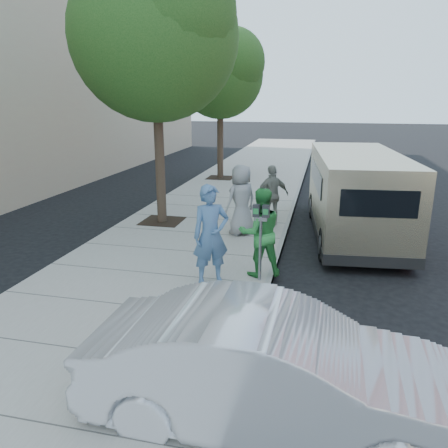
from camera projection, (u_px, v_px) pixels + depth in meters
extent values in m
plane|color=black|center=(217.00, 259.00, 10.60)|extent=(120.00, 120.00, 0.00)
cube|color=gray|center=(177.00, 253.00, 10.79)|extent=(5.00, 60.00, 0.15)
cube|color=gray|center=(276.00, 261.00, 10.27)|extent=(0.12, 60.00, 0.16)
cube|color=black|center=(162.00, 221.00, 13.30)|extent=(1.20, 1.20, 0.01)
cylinder|color=#38281E|center=(160.00, 156.00, 12.74)|extent=(0.28, 0.28, 3.96)
sphere|color=#1B4A18|center=(155.00, 36.00, 11.83)|extent=(4.60, 4.60, 4.60)
sphere|color=#1B4A18|center=(170.00, 12.00, 11.19)|extent=(3.45, 3.45, 3.45)
sphere|color=#1B4A18|center=(144.00, 27.00, 12.32)|extent=(3.22, 3.22, 3.22)
cube|color=black|center=(220.00, 178.00, 20.40)|extent=(1.20, 1.20, 0.01)
cylinder|color=#38281E|center=(220.00, 140.00, 19.91)|extent=(0.28, 0.28, 3.52)
sphere|color=#1B4A18|center=(220.00, 75.00, 19.12)|extent=(3.80, 3.80, 3.80)
sphere|color=#1B4A18|center=(232.00, 62.00, 18.48)|extent=(2.85, 2.85, 2.85)
sphere|color=#1B4A18|center=(212.00, 68.00, 19.61)|extent=(2.66, 2.66, 2.66)
cylinder|color=gray|center=(260.00, 251.00, 8.86)|extent=(0.06, 0.06, 1.27)
cube|color=gray|center=(261.00, 219.00, 8.67)|extent=(0.25, 0.08, 0.09)
cube|color=#2D2D30|center=(256.00, 211.00, 8.65)|extent=(0.14, 0.12, 0.25)
cube|color=#2D2D30|center=(266.00, 211.00, 8.60)|extent=(0.14, 0.12, 0.25)
cube|color=beige|center=(356.00, 192.00, 11.93)|extent=(2.67, 5.93, 2.12)
cube|color=beige|center=(340.00, 188.00, 15.07)|extent=(2.01, 0.77, 0.91)
cube|color=black|center=(379.00, 204.00, 9.08)|extent=(1.59, 0.17, 0.59)
cylinder|color=black|center=(315.00, 206.00, 14.10)|extent=(0.35, 0.83, 0.81)
cylinder|color=black|center=(374.00, 208.00, 13.87)|extent=(0.35, 0.83, 0.81)
cylinder|color=black|center=(326.00, 245.00, 10.38)|extent=(0.35, 0.83, 0.81)
cylinder|color=black|center=(408.00, 248.00, 10.14)|extent=(0.35, 0.83, 0.81)
imported|color=silver|center=(275.00, 371.00, 5.06)|extent=(4.52, 1.63, 1.48)
imported|color=#486E99|center=(211.00, 235.00, 8.62)|extent=(0.88, 0.80, 2.03)
imported|color=green|center=(260.00, 232.00, 9.05)|extent=(1.11, 1.00, 1.87)
imported|color=gray|center=(241.00, 200.00, 11.79)|extent=(1.08, 1.11, 1.92)
imported|color=gray|center=(272.00, 195.00, 12.69)|extent=(1.11, 0.91, 1.77)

